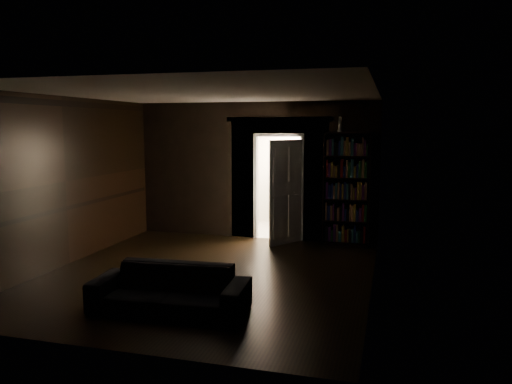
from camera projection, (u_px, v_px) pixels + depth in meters
The scene contains 9 objects.
ground at pixel (208, 275), 7.80m from camera, with size 5.50×5.50×0.00m, color black.
room_walls at pixel (228, 163), 8.61m from camera, with size 5.02×5.61×2.84m.
kitchen_alcove at pixel (290, 175), 11.21m from camera, with size 2.20×1.80×2.60m.
sofa at pixel (170, 282), 6.23m from camera, with size 1.95×0.85×0.75m, color black.
bookshelf at pixel (347, 189), 9.63m from camera, with size 0.90×0.32×2.20m, color black.
refrigerator at pixel (296, 191), 11.46m from camera, with size 0.74×0.68×1.65m, color white.
door at pixel (286, 192), 9.74m from camera, with size 0.85×0.05×2.05m, color white.
figurine at pixel (340, 124), 9.52m from camera, with size 0.10×0.10×0.29m, color white.
bottles at pixel (296, 150), 11.27m from camera, with size 0.67×0.08×0.27m, color black.
Camera 1 is at (2.73, -7.09, 2.31)m, focal length 35.00 mm.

